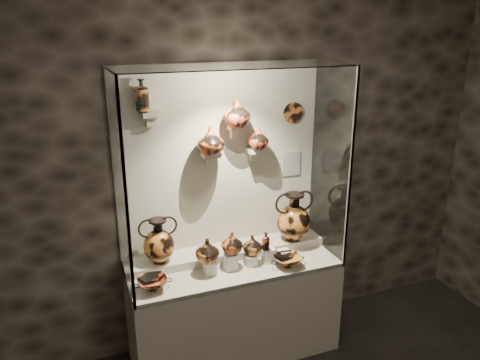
% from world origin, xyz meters
% --- Properties ---
extents(wall_back, '(5.00, 0.02, 3.20)m').
position_xyz_m(wall_back, '(0.00, 2.50, 1.60)').
color(wall_back, black).
rests_on(wall_back, ground).
extents(plinth, '(1.70, 0.60, 0.80)m').
position_xyz_m(plinth, '(0.00, 2.18, 0.40)').
color(plinth, beige).
rests_on(plinth, floor).
extents(front_tier, '(1.68, 0.58, 0.03)m').
position_xyz_m(front_tier, '(0.00, 2.18, 0.82)').
color(front_tier, '#BCAE92').
rests_on(front_tier, plinth).
extents(rear_tier, '(1.70, 0.25, 0.10)m').
position_xyz_m(rear_tier, '(0.00, 2.35, 0.85)').
color(rear_tier, '#BCAE92').
rests_on(rear_tier, plinth).
extents(back_panel, '(1.70, 0.03, 1.60)m').
position_xyz_m(back_panel, '(0.00, 2.50, 1.60)').
color(back_panel, beige).
rests_on(back_panel, plinth).
extents(glass_front, '(1.70, 0.01, 1.60)m').
position_xyz_m(glass_front, '(0.00, 1.88, 1.60)').
color(glass_front, white).
rests_on(glass_front, plinth).
extents(glass_left, '(0.01, 0.60, 1.60)m').
position_xyz_m(glass_left, '(-0.85, 2.18, 1.60)').
color(glass_left, white).
rests_on(glass_left, plinth).
extents(glass_right, '(0.01, 0.60, 1.60)m').
position_xyz_m(glass_right, '(0.85, 2.18, 1.60)').
color(glass_right, white).
rests_on(glass_right, plinth).
extents(glass_top, '(1.70, 0.60, 0.01)m').
position_xyz_m(glass_top, '(0.00, 2.18, 2.40)').
color(glass_top, white).
rests_on(glass_top, back_panel).
extents(frame_post_left, '(0.02, 0.02, 1.60)m').
position_xyz_m(frame_post_left, '(-0.84, 1.89, 1.60)').
color(frame_post_left, gray).
rests_on(frame_post_left, plinth).
extents(frame_post_right, '(0.02, 0.02, 1.60)m').
position_xyz_m(frame_post_right, '(0.84, 1.89, 1.60)').
color(frame_post_right, gray).
rests_on(frame_post_right, plinth).
extents(pedestal_a, '(0.09, 0.09, 0.10)m').
position_xyz_m(pedestal_a, '(-0.22, 2.13, 0.88)').
color(pedestal_a, silver).
rests_on(pedestal_a, front_tier).
extents(pedestal_b, '(0.09, 0.09, 0.13)m').
position_xyz_m(pedestal_b, '(-0.05, 2.13, 0.90)').
color(pedestal_b, silver).
rests_on(pedestal_b, front_tier).
extents(pedestal_c, '(0.09, 0.09, 0.09)m').
position_xyz_m(pedestal_c, '(0.12, 2.13, 0.88)').
color(pedestal_c, silver).
rests_on(pedestal_c, front_tier).
extents(pedestal_d, '(0.09, 0.09, 0.12)m').
position_xyz_m(pedestal_d, '(0.28, 2.13, 0.89)').
color(pedestal_d, silver).
rests_on(pedestal_d, front_tier).
extents(pedestal_e, '(0.09, 0.09, 0.08)m').
position_xyz_m(pedestal_e, '(0.42, 2.13, 0.87)').
color(pedestal_e, silver).
rests_on(pedestal_e, front_tier).
extents(bracket_ul, '(0.14, 0.12, 0.04)m').
position_xyz_m(bracket_ul, '(-0.55, 2.42, 2.05)').
color(bracket_ul, beige).
rests_on(bracket_ul, back_panel).
extents(bracket_ca, '(0.14, 0.12, 0.04)m').
position_xyz_m(bracket_ca, '(-0.10, 2.42, 1.70)').
color(bracket_ca, beige).
rests_on(bracket_ca, back_panel).
extents(bracket_cb, '(0.10, 0.12, 0.04)m').
position_xyz_m(bracket_cb, '(0.10, 2.42, 1.90)').
color(bracket_cb, beige).
rests_on(bracket_cb, back_panel).
extents(bracket_cc, '(0.14, 0.12, 0.04)m').
position_xyz_m(bracket_cc, '(0.28, 2.42, 1.70)').
color(bracket_cc, beige).
rests_on(bracket_cc, back_panel).
extents(amphora_left, '(0.38, 0.38, 0.36)m').
position_xyz_m(amphora_left, '(-0.57, 2.32, 1.08)').
color(amphora_left, orange).
rests_on(amphora_left, rear_tier).
extents(amphora_right, '(0.36, 0.36, 0.43)m').
position_xyz_m(amphora_right, '(0.59, 2.30, 1.11)').
color(amphora_right, orange).
rests_on(amphora_right, rear_tier).
extents(jug_a, '(0.21, 0.21, 0.19)m').
position_xyz_m(jug_a, '(-0.24, 2.13, 1.03)').
color(jug_a, orange).
rests_on(jug_a, pedestal_a).
extents(jug_b, '(0.21, 0.21, 0.18)m').
position_xyz_m(jug_b, '(-0.03, 2.15, 1.05)').
color(jug_b, '#BD4621').
rests_on(jug_b, pedestal_b).
extents(jug_c, '(0.20, 0.20, 0.16)m').
position_xyz_m(jug_c, '(0.14, 2.15, 1.00)').
color(jug_c, orange).
rests_on(jug_c, pedestal_c).
extents(lekythos_small, '(0.09, 0.09, 0.17)m').
position_xyz_m(lekythos_small, '(0.25, 2.11, 1.04)').
color(lekythos_small, '#BD4621').
rests_on(lekythos_small, pedestal_d).
extents(kylix_left, '(0.34, 0.31, 0.11)m').
position_xyz_m(kylix_left, '(-0.68, 2.05, 0.89)').
color(kylix_left, '#BD4621').
rests_on(kylix_left, front_tier).
extents(kylix_right, '(0.33, 0.30, 0.11)m').
position_xyz_m(kylix_right, '(0.39, 2.01, 0.89)').
color(kylix_right, orange).
rests_on(kylix_right, front_tier).
extents(lekythos_tall, '(0.14, 0.14, 0.27)m').
position_xyz_m(lekythos_tall, '(-0.61, 2.42, 2.20)').
color(lekythos_tall, orange).
rests_on(lekythos_tall, bracket_ul).
extents(ovoid_vase_a, '(0.25, 0.25, 0.22)m').
position_xyz_m(ovoid_vase_a, '(-0.12, 2.37, 1.83)').
color(ovoid_vase_a, '#BD4621').
rests_on(ovoid_vase_a, bracket_ca).
extents(ovoid_vase_b, '(0.22, 0.22, 0.22)m').
position_xyz_m(ovoid_vase_b, '(0.10, 2.37, 2.03)').
color(ovoid_vase_b, '#BD4621').
rests_on(ovoid_vase_b, bracket_cb).
extents(ovoid_vase_c, '(0.21, 0.21, 0.18)m').
position_xyz_m(ovoid_vase_c, '(0.29, 2.38, 1.81)').
color(ovoid_vase_c, '#BD4621').
rests_on(ovoid_vase_c, bracket_cc).
extents(wall_plate, '(0.17, 0.02, 0.17)m').
position_xyz_m(wall_plate, '(0.64, 2.47, 1.98)').
color(wall_plate, '#AB5521').
rests_on(wall_plate, back_panel).
extents(info_placard, '(0.16, 0.01, 0.21)m').
position_xyz_m(info_placard, '(0.64, 2.47, 1.53)').
color(info_placard, beige).
rests_on(info_placard, back_panel).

